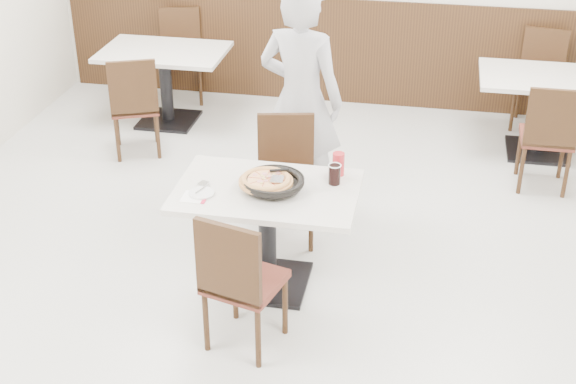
% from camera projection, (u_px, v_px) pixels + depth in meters
% --- Properties ---
extents(floor, '(7.00, 7.00, 0.00)m').
position_uv_depth(floor, '(273.00, 287.00, 5.57)').
color(floor, '#A8A8A4').
rests_on(floor, ground).
extents(wainscot_back, '(5.90, 0.03, 1.10)m').
position_uv_depth(wainscot_back, '(341.00, 52.00, 8.31)').
color(wainscot_back, black).
rests_on(wainscot_back, floor).
extents(main_table, '(1.29, 0.94, 0.75)m').
position_uv_depth(main_table, '(267.00, 238.00, 5.43)').
color(main_table, beige).
rests_on(main_table, floor).
extents(chair_near, '(0.52, 0.52, 0.95)m').
position_uv_depth(chair_near, '(245.00, 279.00, 4.83)').
color(chair_near, black).
rests_on(chair_near, floor).
extents(chair_far, '(0.50, 0.50, 0.95)m').
position_uv_depth(chair_far, '(286.00, 183.00, 5.91)').
color(chair_far, black).
rests_on(chair_far, floor).
extents(trivet, '(0.15, 0.15, 0.04)m').
position_uv_depth(trivet, '(271.00, 189.00, 5.22)').
color(trivet, black).
rests_on(trivet, main_table).
extents(pizza_pan, '(0.42, 0.42, 0.01)m').
position_uv_depth(pizza_pan, '(273.00, 185.00, 5.22)').
color(pizza_pan, black).
rests_on(pizza_pan, trivet).
extents(pizza, '(0.40, 0.40, 0.02)m').
position_uv_depth(pizza, '(266.00, 182.00, 5.22)').
color(pizza, tan).
rests_on(pizza, pizza_pan).
extents(pizza_server, '(0.09, 0.11, 0.00)m').
position_uv_depth(pizza_server, '(277.00, 179.00, 5.18)').
color(pizza_server, silver).
rests_on(pizza_server, pizza).
extents(napkin, '(0.16, 0.16, 0.00)m').
position_uv_depth(napkin, '(194.00, 197.00, 5.15)').
color(napkin, white).
rests_on(napkin, main_table).
extents(side_plate, '(0.18, 0.18, 0.01)m').
position_uv_depth(side_plate, '(201.00, 193.00, 5.18)').
color(side_plate, silver).
rests_on(side_plate, napkin).
extents(fork, '(0.06, 0.15, 0.00)m').
position_uv_depth(fork, '(202.00, 189.00, 5.22)').
color(fork, silver).
rests_on(fork, side_plate).
extents(cola_glass, '(0.09, 0.09, 0.13)m').
position_uv_depth(cola_glass, '(334.00, 175.00, 5.29)').
color(cola_glass, black).
rests_on(cola_glass, main_table).
extents(red_cup, '(0.09, 0.09, 0.16)m').
position_uv_depth(red_cup, '(338.00, 164.00, 5.40)').
color(red_cup, '#AA1D24').
rests_on(red_cup, main_table).
extents(diner_person, '(0.75, 0.57, 1.84)m').
position_uv_depth(diner_person, '(301.00, 100.00, 6.15)').
color(diner_person, '#AFAEB4').
rests_on(diner_person, floor).
extents(bg_table_left, '(1.30, 0.95, 0.75)m').
position_uv_depth(bg_table_left, '(166.00, 86.00, 7.92)').
color(bg_table_left, beige).
rests_on(bg_table_left, floor).
extents(bg_chair_left_near, '(0.55, 0.55, 0.95)m').
position_uv_depth(bg_chair_left_near, '(135.00, 104.00, 7.26)').
color(bg_chair_left_near, black).
rests_on(bg_chair_left_near, floor).
extents(bg_chair_left_far, '(0.53, 0.53, 0.95)m').
position_uv_depth(bg_chair_left_far, '(182.00, 57.00, 8.38)').
color(bg_chair_left_far, black).
rests_on(bg_chair_left_far, floor).
extents(bg_table_right, '(1.22, 0.83, 0.75)m').
position_uv_depth(bg_table_right, '(542.00, 115.00, 7.29)').
color(bg_table_right, beige).
rests_on(bg_table_right, floor).
extents(bg_chair_right_near, '(0.42, 0.42, 0.95)m').
position_uv_depth(bg_chair_right_near, '(547.00, 135.00, 6.67)').
color(bg_chair_right_near, black).
rests_on(bg_chair_right_near, floor).
extents(bg_chair_right_far, '(0.50, 0.50, 0.95)m').
position_uv_depth(bg_chair_right_far, '(538.00, 82.00, 7.75)').
color(bg_chair_right_far, black).
rests_on(bg_chair_right_far, floor).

